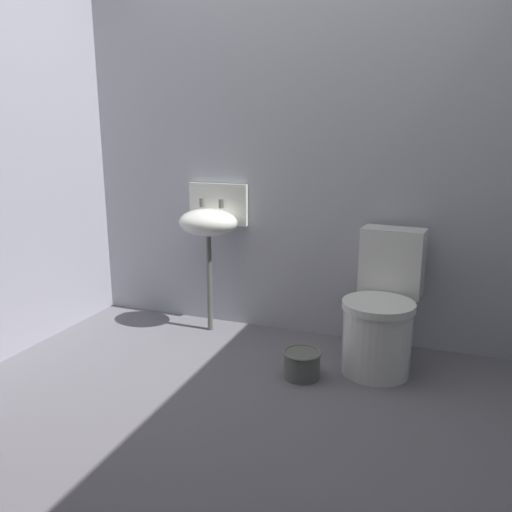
% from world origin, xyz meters
% --- Properties ---
extents(ground_plane, '(3.38, 2.41, 0.08)m').
position_xyz_m(ground_plane, '(0.00, 0.00, -0.04)').
color(ground_plane, slate).
extents(wall_back, '(3.38, 0.10, 2.48)m').
position_xyz_m(wall_back, '(0.00, 1.06, 1.24)').
color(wall_back, '#A7A9B1').
rests_on(wall_back, ground).
extents(toilet_near_wall, '(0.44, 0.63, 0.78)m').
position_xyz_m(toilet_near_wall, '(0.61, 0.66, 0.32)').
color(toilet_near_wall, white).
rests_on(toilet_near_wall, ground).
extents(sink, '(0.42, 0.34, 0.99)m').
position_xyz_m(sink, '(-0.55, 0.84, 0.75)').
color(sink, '#5C6059').
rests_on(sink, ground).
extents(bucket, '(0.22, 0.22, 0.15)m').
position_xyz_m(bucket, '(0.23, 0.36, 0.08)').
color(bucket, '#5C6059').
rests_on(bucket, ground).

